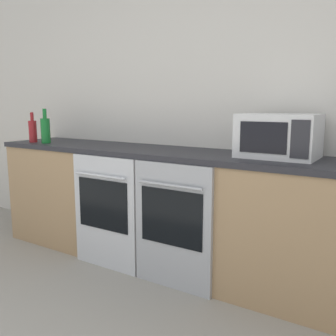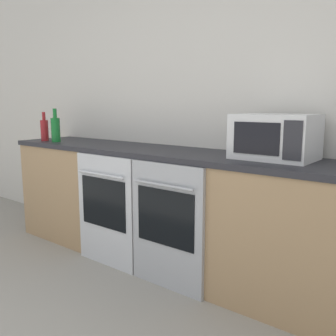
% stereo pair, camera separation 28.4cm
% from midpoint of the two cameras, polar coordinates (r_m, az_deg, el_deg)
% --- Properties ---
extents(wall_back, '(10.00, 0.06, 2.60)m').
position_cam_midpoint_polar(wall_back, '(3.03, 7.72, 10.43)').
color(wall_back, silver).
rests_on(wall_back, ground_plane).
extents(counter_back, '(3.33, 0.60, 0.91)m').
position_cam_midpoint_polar(counter_back, '(2.87, 4.04, -6.48)').
color(counter_back, tan).
rests_on(counter_back, ground_plane).
extents(oven_left, '(0.60, 0.06, 0.87)m').
position_cam_midpoint_polar(oven_left, '(2.93, -6.84, -6.47)').
color(oven_left, silver).
rests_on(oven_left, ground_plane).
extents(oven_right, '(0.60, 0.06, 0.87)m').
position_cam_midpoint_polar(oven_right, '(2.55, 2.98, -8.89)').
color(oven_right, '#A8AAAF').
rests_on(oven_right, ground_plane).
extents(microwave, '(0.49, 0.36, 0.28)m').
position_cam_midpoint_polar(microwave, '(2.48, 19.20, 4.51)').
color(microwave, silver).
rests_on(microwave, counter_back).
extents(bottle_green, '(0.08, 0.08, 0.30)m').
position_cam_midpoint_polar(bottle_green, '(3.54, -14.58, 5.78)').
color(bottle_green, '#19722D').
rests_on(bottle_green, counter_back).
extents(bottle_red, '(0.07, 0.07, 0.27)m').
position_cam_midpoint_polar(bottle_red, '(3.67, -16.23, 5.63)').
color(bottle_red, maroon).
rests_on(bottle_red, counter_back).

